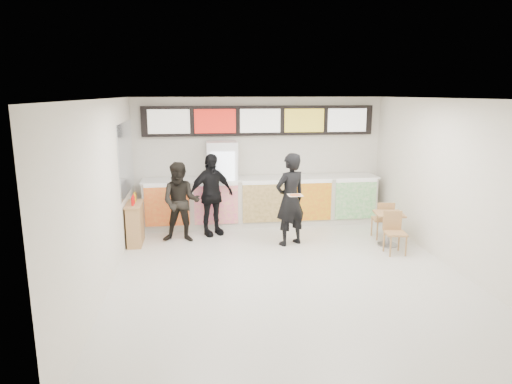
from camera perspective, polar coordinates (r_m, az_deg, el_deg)
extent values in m
plane|color=beige|center=(8.14, 3.98, -10.08)|extent=(7.00, 7.00, 0.00)
plane|color=white|center=(7.53, 4.32, 11.55)|extent=(7.00, 7.00, 0.00)
plane|color=silver|center=(11.09, 0.42, 4.03)|extent=(6.00, 0.00, 6.00)
plane|color=silver|center=(7.67, -18.38, -0.34)|extent=(0.00, 7.00, 7.00)
plane|color=silver|center=(8.81, 23.61, 0.83)|extent=(0.00, 7.00, 7.00)
cube|color=silver|center=(10.88, 0.71, -1.23)|extent=(5.50, 0.70, 1.10)
cube|color=silver|center=(10.76, 0.72, 1.72)|extent=(5.56, 0.76, 0.04)
cube|color=#EE481C|center=(10.40, -11.05, -1.78)|extent=(0.99, 0.02, 0.90)
cube|color=#D83086|center=(10.39, -4.99, -1.61)|extent=(0.99, 0.02, 0.90)
cube|color=brown|center=(10.50, 1.02, -1.42)|extent=(0.99, 0.02, 0.90)
cube|color=gold|center=(10.72, 6.84, -1.22)|extent=(0.99, 0.02, 0.90)
cube|color=green|center=(11.05, 12.37, -1.02)|extent=(0.99, 0.02, 0.90)
cube|color=black|center=(10.91, 0.49, 8.91)|extent=(5.50, 0.12, 0.70)
cube|color=silver|center=(10.74, -10.85, 8.64)|extent=(0.95, 0.02, 0.55)
cube|color=red|center=(10.74, -5.13, 8.81)|extent=(0.95, 0.02, 0.55)
cube|color=white|center=(10.84, 0.54, 8.89)|extent=(0.95, 0.02, 0.55)
cube|color=gold|center=(11.05, 6.05, 8.88)|extent=(0.95, 0.02, 0.55)
cube|color=white|center=(11.35, 11.32, 8.80)|extent=(0.95, 0.02, 0.55)
cube|color=white|center=(10.71, -4.26, 0.98)|extent=(0.70, 0.65, 2.00)
cube|color=white|center=(10.36, -4.14, 0.89)|extent=(0.54, 0.02, 1.50)
cylinder|color=#1C8D19|center=(10.53, -5.25, -2.30)|extent=(0.07, 0.07, 0.22)
cylinder|color=orange|center=(10.53, -4.48, -2.28)|extent=(0.07, 0.07, 0.22)
cylinder|color=red|center=(10.54, -3.72, -2.26)|extent=(0.07, 0.07, 0.22)
cylinder|color=blue|center=(10.55, -2.97, -2.23)|extent=(0.07, 0.07, 0.22)
cylinder|color=orange|center=(10.44, -5.29, -0.29)|extent=(0.07, 0.07, 0.22)
cylinder|color=red|center=(10.44, -4.52, -0.26)|extent=(0.07, 0.07, 0.22)
cylinder|color=blue|center=(10.45, -3.75, -0.24)|extent=(0.07, 0.07, 0.22)
cylinder|color=#1C8D19|center=(10.46, -2.99, -0.22)|extent=(0.07, 0.07, 0.22)
cylinder|color=red|center=(10.36, -5.33, 1.77)|extent=(0.07, 0.07, 0.22)
cylinder|color=blue|center=(10.37, -4.55, 1.79)|extent=(0.07, 0.07, 0.22)
cylinder|color=#1C8D19|center=(10.38, -3.78, 1.81)|extent=(0.07, 0.07, 0.22)
cylinder|color=orange|center=(10.39, -3.01, 1.83)|extent=(0.07, 0.07, 0.22)
cylinder|color=blue|center=(10.30, -5.37, 3.84)|extent=(0.07, 0.07, 0.22)
cylinder|color=#1C8D19|center=(10.31, -4.59, 3.86)|extent=(0.07, 0.07, 0.22)
cylinder|color=orange|center=(10.32, -3.81, 3.88)|extent=(0.07, 0.07, 0.22)
cylinder|color=red|center=(10.33, -3.04, 3.90)|extent=(0.07, 0.07, 0.22)
cube|color=#B2B7BF|center=(10.00, -15.92, 4.10)|extent=(0.01, 2.00, 1.50)
imported|color=black|center=(9.35, 4.30, -0.94)|extent=(0.83, 0.71, 1.92)
imported|color=black|center=(9.68, -9.38, -1.28)|extent=(0.90, 0.74, 1.70)
imported|color=black|center=(10.04, -5.66, -0.34)|extent=(1.15, 0.85, 1.82)
cube|color=beige|center=(8.88, 4.92, -0.40)|extent=(0.28, 0.28, 0.01)
cone|color=#CC7233|center=(8.87, 4.92, -0.34)|extent=(0.36, 0.36, 0.02)
cube|color=#AC764E|center=(9.72, 16.30, -2.62)|extent=(0.63, 0.63, 0.04)
cylinder|color=gray|center=(9.81, 16.18, -4.56)|extent=(0.07, 0.07, 0.67)
cylinder|color=gray|center=(9.90, 16.07, -6.33)|extent=(0.41, 0.41, 0.03)
cube|color=#AC764E|center=(9.31, 17.04, -4.96)|extent=(0.44, 0.44, 0.04)
cube|color=#AC764E|center=(9.41, 16.68, -3.42)|extent=(0.37, 0.08, 0.39)
cube|color=#AC764E|center=(10.25, 15.46, -3.29)|extent=(0.44, 0.44, 0.04)
cube|color=#AC764E|center=(10.05, 15.92, -2.39)|extent=(0.37, 0.08, 0.39)
cube|color=#AC764E|center=(9.81, -14.86, -3.95)|extent=(0.28, 0.74, 0.84)
cube|color=#AC764E|center=(9.70, -15.00, -1.47)|extent=(0.32, 0.78, 0.04)
cylinder|color=red|center=(9.48, -15.18, -1.16)|extent=(0.06, 0.06, 0.17)
cylinder|color=red|center=(9.63, -15.06, -0.95)|extent=(0.06, 0.06, 0.17)
cylinder|color=yellow|center=(9.78, -14.95, -0.74)|extent=(0.06, 0.06, 0.17)
cylinder|color=brown|center=(9.93, -14.85, -0.55)|extent=(0.06, 0.06, 0.17)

